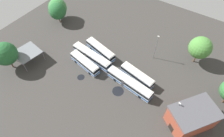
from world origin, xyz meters
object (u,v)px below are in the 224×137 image
(tree_south_edge, at_px, (200,48))
(bus_row1_slot1, at_px, (129,83))
(maintenance_shelter, at_px, (27,53))
(tree_north_edge, at_px, (57,11))
(bus_row1_slot2, at_px, (137,76))
(lamp_post_mid_lot, at_px, (176,110))
(bus_row0_slot0, at_px, (85,63))
(bus_row0_slot2, at_px, (101,50))
(tree_west_edge, at_px, (5,54))
(lamp_post_by_building, at_px, (156,47))
(tree_east_edge, at_px, (58,8))
(depot_building, at_px, (192,117))
(bus_row0_slot1, at_px, (92,56))

(tree_south_edge, bearing_deg, bus_row1_slot1, -121.72)
(maintenance_shelter, relative_size, tree_north_edge, 0.99)
(bus_row1_slot2, height_order, maintenance_shelter, maintenance_shelter)
(bus_row1_slot2, relative_size, lamp_post_mid_lot, 1.52)
(bus_row0_slot0, relative_size, bus_row0_slot2, 0.94)
(tree_north_edge, xyz_separation_m, tree_west_edge, (3.65, -26.04, 0.96))
(lamp_post_by_building, relative_size, tree_east_edge, 1.09)
(bus_row0_slot2, relative_size, tree_east_edge, 1.39)
(bus_row0_slot2, bearing_deg, maintenance_shelter, -138.56)
(bus_row1_slot1, relative_size, tree_north_edge, 1.79)
(depot_building, xyz_separation_m, maintenance_shelter, (-52.02, -8.23, 0.44))
(bus_row0_slot0, xyz_separation_m, lamp_post_by_building, (16.91, 16.09, 3.49))
(tree_south_edge, bearing_deg, bus_row1_slot2, -125.61)
(maintenance_shelter, bearing_deg, tree_west_edge, -116.15)
(maintenance_shelter, bearing_deg, bus_row0_slot0, 25.72)
(lamp_post_by_building, bearing_deg, maintenance_shelter, -144.42)
(tree_north_edge, bearing_deg, maintenance_shelter, -73.46)
(bus_row0_slot0, relative_size, tree_south_edge, 1.15)
(bus_row1_slot2, distance_m, tree_north_edge, 40.85)
(bus_row0_slot2, distance_m, tree_south_edge, 32.03)
(depot_building, relative_size, tree_north_edge, 1.59)
(bus_row0_slot1, distance_m, depot_building, 35.07)
(bus_row0_slot2, distance_m, bus_row1_slot2, 16.08)
(bus_row0_slot1, distance_m, tree_south_edge, 34.63)
(bus_row0_slot0, distance_m, tree_west_edge, 24.23)
(bus_row0_slot2, height_order, lamp_post_mid_lot, lamp_post_mid_lot)
(lamp_post_by_building, height_order, tree_east_edge, lamp_post_by_building)
(tree_west_edge, bearing_deg, bus_row0_slot2, 45.74)
(bus_row0_slot2, bearing_deg, bus_row1_slot1, -22.76)
(bus_row1_slot1, relative_size, tree_south_edge, 1.52)
(bus_row0_slot1, distance_m, bus_row1_slot1, 16.16)
(depot_building, xyz_separation_m, tree_north_edge, (-58.22, 12.63, 1.95))
(tree_west_edge, bearing_deg, bus_row1_slot1, 22.24)
(tree_east_edge, bearing_deg, lamp_post_mid_lot, -15.06)
(maintenance_shelter, bearing_deg, bus_row0_slot2, 41.44)
(bus_row0_slot0, xyz_separation_m, bus_row0_slot1, (0.05, 3.57, 0.00))
(lamp_post_mid_lot, bearing_deg, tree_south_edge, 94.75)
(bus_row1_slot1, bearing_deg, tree_north_edge, 163.77)
(lamp_post_by_building, height_order, tree_west_edge, tree_west_edge)
(bus_row0_slot1, xyz_separation_m, tree_north_edge, (-23.37, 9.05, 3.50))
(lamp_post_mid_lot, bearing_deg, bus_row1_slot1, 172.73)
(bus_row0_slot2, bearing_deg, bus_row0_slot0, -95.92)
(tree_north_edge, relative_size, tree_west_edge, 0.87)
(maintenance_shelter, relative_size, tree_west_edge, 0.86)
(lamp_post_mid_lot, distance_m, tree_east_edge, 57.60)
(bus_row0_slot1, distance_m, bus_row0_slot2, 4.06)
(bus_row1_slot1, bearing_deg, bus_row0_slot0, -175.84)
(bus_row0_slot1, relative_size, tree_south_edge, 1.52)
(bus_row1_slot1, distance_m, tree_north_edge, 41.12)
(lamp_post_by_building, xyz_separation_m, lamp_post_mid_lot, (13.93, -16.82, -1.05))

